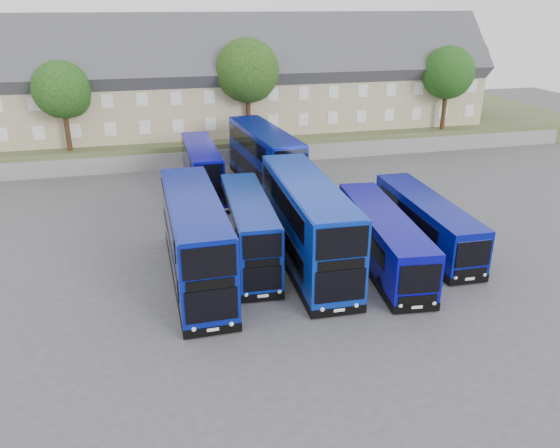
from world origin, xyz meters
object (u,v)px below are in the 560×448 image
(tree_far, at_px, (465,62))
(tree_west, at_px, (64,92))
(tree_mid, at_px, (249,73))
(tree_east, at_px, (449,75))
(dd_front_mid, at_px, (249,231))
(dd_front_left, at_px, (195,241))
(coach_east_a, at_px, (382,240))

(tree_far, bearing_deg, tree_west, -170.54)
(tree_mid, height_order, tree_far, tree_mid)
(tree_mid, bearing_deg, tree_far, 14.04)
(tree_west, distance_m, tree_east, 36.00)
(dd_front_mid, xyz_separation_m, tree_west, (-11.59, 21.45, 5.15))
(tree_mid, relative_size, tree_east, 1.12)
(dd_front_left, bearing_deg, tree_mid, 71.32)
(tree_mid, bearing_deg, dd_front_left, -107.96)
(tree_west, bearing_deg, dd_front_mid, -61.61)
(dd_front_left, distance_m, tree_far, 45.28)
(coach_east_a, distance_m, tree_west, 30.72)
(coach_east_a, relative_size, tree_mid, 1.25)
(tree_west, relative_size, tree_far, 0.88)
(dd_front_left, relative_size, coach_east_a, 1.02)
(dd_front_left, xyz_separation_m, tree_west, (-8.42, 22.89, 4.77))
(dd_front_left, distance_m, tree_mid, 25.26)
(tree_far, bearing_deg, coach_east_a, -127.07)
(tree_mid, bearing_deg, tree_west, -178.21)
(dd_front_mid, height_order, tree_mid, tree_mid)
(dd_front_left, bearing_deg, tree_east, 38.97)
(tree_west, relative_size, tree_east, 0.94)
(tree_west, height_order, tree_mid, tree_mid)
(tree_east, relative_size, tree_far, 0.94)
(dd_front_left, xyz_separation_m, tree_mid, (7.58, 23.39, 5.78))
(coach_east_a, bearing_deg, tree_west, 134.63)
(dd_front_mid, bearing_deg, tree_far, 46.16)
(coach_east_a, distance_m, tree_east, 29.70)
(dd_front_mid, bearing_deg, coach_east_a, -13.14)
(dd_front_left, bearing_deg, coach_east_a, -4.45)
(tree_mid, bearing_deg, coach_east_a, -83.12)
(coach_east_a, distance_m, tree_far, 38.82)
(tree_mid, distance_m, tree_far, 26.80)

